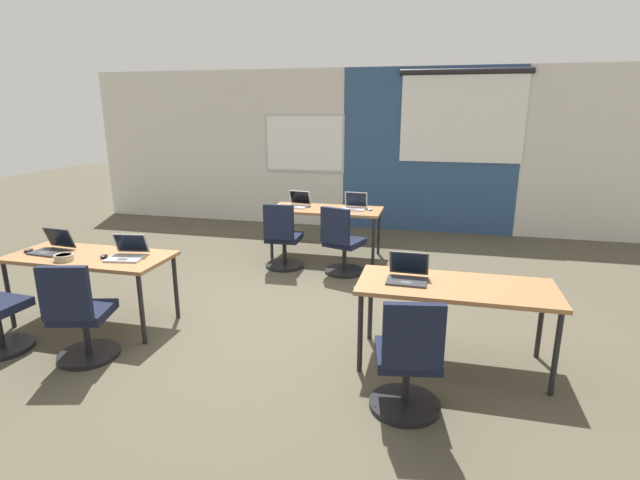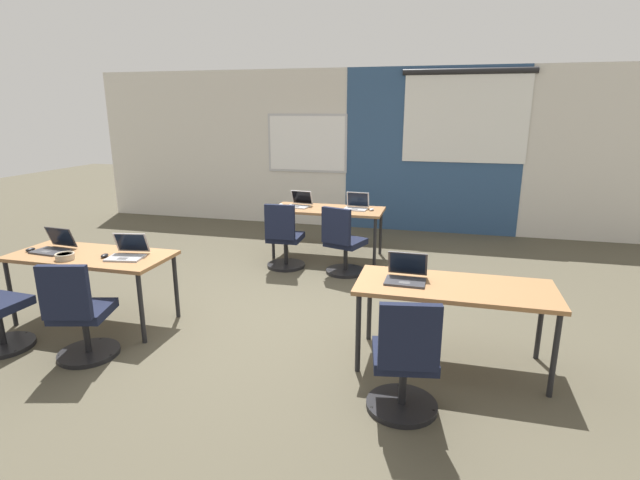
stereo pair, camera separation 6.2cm
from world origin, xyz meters
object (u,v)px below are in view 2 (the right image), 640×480
(mouse_far_right, at_px, (372,210))
(mouse_near_left_inner, at_px, (105,256))
(chair_far_left, at_px, (284,242))
(chair_near_right_inner, at_px, (405,366))
(laptop_near_right_inner, at_px, (406,275))
(desk_near_right, at_px, (454,292))
(laptop_far_right, at_px, (356,206))
(chair_near_left_inner, at_px, (80,319))
(mouse_near_left_end, at_px, (30,250))
(desk_far_center, at_px, (328,213))
(desk_near_left, at_px, (91,260))
(laptop_near_left_inner, at_px, (127,252))
(laptop_far_left, at_px, (299,203))
(chair_far_right, at_px, (343,247))
(mouse_far_left, at_px, (281,205))
(laptop_near_left_end, at_px, (54,246))
(snack_bowl, at_px, (65,256))

(mouse_far_right, relative_size, mouse_near_left_inner, 1.06)
(chair_far_left, bearing_deg, chair_near_right_inner, 120.63)
(mouse_near_left_inner, relative_size, laptop_near_right_inner, 0.32)
(desk_near_right, relative_size, laptop_far_right, 4.62)
(mouse_far_right, bearing_deg, laptop_far_right, 166.70)
(mouse_far_right, distance_m, chair_near_left_inner, 4.04)
(mouse_near_left_inner, distance_m, mouse_near_left_end, 0.87)
(desk_far_center, relative_size, laptop_near_right_inner, 4.75)
(desk_near_left, distance_m, desk_near_right, 3.50)
(desk_far_center, bearing_deg, chair_far_left, -122.26)
(mouse_near_left_end, bearing_deg, laptop_near_left_inner, 3.73)
(laptop_far_left, relative_size, chair_far_left, 0.41)
(mouse_near_left_inner, bearing_deg, mouse_far_right, 52.63)
(chair_far_right, xyz_separation_m, mouse_near_left_inner, (-1.93, -2.12, 0.36))
(laptop_far_right, relative_size, chair_near_right_inner, 0.38)
(laptop_far_right, distance_m, mouse_near_left_end, 4.06)
(mouse_far_right, distance_m, chair_near_right_inner, 3.71)
(laptop_near_right_inner, relative_size, chair_near_right_inner, 0.37)
(laptop_near_right_inner, xyz_separation_m, mouse_far_left, (-2.07, 2.79, -0.03))
(desk_near_right, xyz_separation_m, chair_far_right, (-1.37, 2.07, -0.28))
(desk_far_center, height_order, mouse_near_left_inner, mouse_near_left_inner)
(desk_near_right, bearing_deg, laptop_near_right_inner, 178.35)
(laptop_far_right, distance_m, chair_near_left_inner, 3.98)
(chair_near_right_inner, height_order, mouse_far_left, chair_near_right_inner)
(desk_near_right, bearing_deg, chair_near_right_inner, -112.02)
(chair_far_left, bearing_deg, laptop_near_left_end, 48.08)
(mouse_near_left_end, distance_m, laptop_far_left, 3.50)
(desk_near_left, xyz_separation_m, mouse_far_right, (2.39, 2.81, 0.08))
(desk_far_center, bearing_deg, laptop_far_left, 175.42)
(chair_far_right, bearing_deg, desk_far_center, -43.79)
(chair_near_left_inner, height_order, chair_near_right_inner, same)
(mouse_near_left_end, height_order, laptop_near_right_inner, laptop_near_right_inner)
(desk_near_left, relative_size, desk_near_right, 1.00)
(desk_near_right, distance_m, chair_near_right_inner, 0.91)
(desk_far_center, bearing_deg, desk_near_right, -57.99)
(desk_near_left, bearing_deg, snack_bowl, -117.10)
(mouse_far_left, bearing_deg, laptop_near_left_inner, -102.34)
(desk_near_left, relative_size, mouse_far_right, 14.20)
(laptop_near_left_inner, distance_m, chair_near_right_inner, 2.90)
(desk_near_left, bearing_deg, chair_far_right, 44.07)
(mouse_near_left_inner, distance_m, laptop_near_right_inner, 2.90)
(chair_far_right, xyz_separation_m, chair_far_left, (-0.82, 0.04, 0.00))
(desk_near_left, relative_size, mouse_far_left, 15.58)
(laptop_far_right, xyz_separation_m, mouse_far_left, (-1.12, -0.06, -0.03))
(laptop_near_left_end, xyz_separation_m, mouse_near_left_end, (-0.22, -0.07, -0.03))
(desk_near_right, height_order, chair_near_right_inner, chair_near_right_inner)
(desk_far_center, relative_size, chair_far_right, 1.74)
(laptop_far_left, xyz_separation_m, chair_far_left, (0.01, -0.73, -0.39))
(chair_far_right, bearing_deg, laptop_near_left_end, 57.20)
(desk_far_center, distance_m, laptop_far_right, 0.43)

